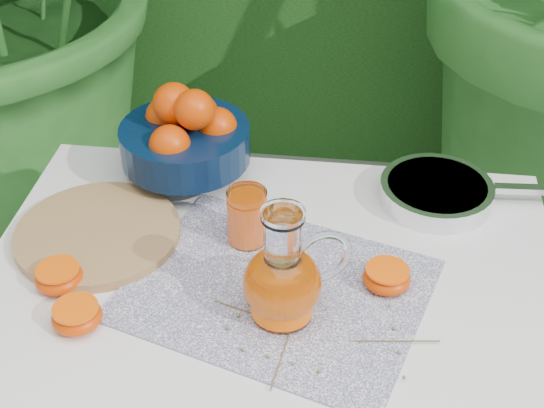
# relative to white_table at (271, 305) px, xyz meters

# --- Properties ---
(white_table) EXTENTS (1.00, 0.70, 0.75)m
(white_table) POSITION_rel_white_table_xyz_m (0.00, 0.00, 0.00)
(white_table) COLOR white
(white_table) RESTS_ON ground
(placemat) EXTENTS (0.57, 0.50, 0.00)m
(placemat) POSITION_rel_white_table_xyz_m (0.02, -0.05, 0.08)
(placemat) COLOR #0D114C
(placemat) RESTS_ON white_table
(cutting_board) EXTENTS (0.31, 0.31, 0.02)m
(cutting_board) POSITION_rel_white_table_xyz_m (-0.32, 0.05, 0.09)
(cutting_board) COLOR #AE7D4E
(cutting_board) RESTS_ON white_table
(fruit_bowl) EXTENTS (0.31, 0.31, 0.20)m
(fruit_bowl) POSITION_rel_white_table_xyz_m (-0.20, 0.27, 0.17)
(fruit_bowl) COLOR black
(fruit_bowl) RESTS_ON white_table
(juice_pitcher) EXTENTS (0.19, 0.17, 0.21)m
(juice_pitcher) POSITION_rel_white_table_xyz_m (0.03, -0.10, 0.16)
(juice_pitcher) COLOR white
(juice_pitcher) RESTS_ON white_table
(juice_tumbler) EXTENTS (0.08, 0.08, 0.11)m
(juice_tumbler) POSITION_rel_white_table_xyz_m (-0.05, 0.07, 0.14)
(juice_tumbler) COLOR white
(juice_tumbler) RESTS_ON white_table
(saute_pan) EXTENTS (0.39, 0.23, 0.04)m
(saute_pan) POSITION_rel_white_table_xyz_m (0.30, 0.24, 0.10)
(saute_pan) COLOR silver
(saute_pan) RESTS_ON white_table
(orange_halves) EXTENTS (0.65, 0.26, 0.04)m
(orange_halves) POSITION_rel_white_table_xyz_m (-0.15, -0.09, 0.10)
(orange_halves) COLOR #E44A02
(orange_halves) RESTS_ON white_table
(thyme_sprigs) EXTENTS (0.36, 0.20, 0.01)m
(thyme_sprigs) POSITION_rel_white_table_xyz_m (0.08, -0.15, 0.09)
(thyme_sprigs) COLOR brown
(thyme_sprigs) RESTS_ON white_table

